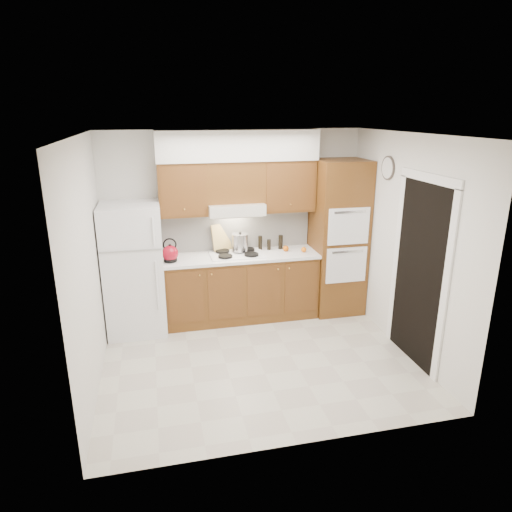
{
  "coord_description": "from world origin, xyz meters",
  "views": [
    {
      "loc": [
        -1.1,
        -4.68,
        2.83
      ],
      "look_at": [
        0.07,
        0.45,
        1.15
      ],
      "focal_mm": 32.0,
      "sensor_mm": 36.0,
      "label": 1
    }
  ],
  "objects": [
    {
      "name": "floor",
      "position": [
        0.0,
        0.0,
        0.0
      ],
      "size": [
        3.6,
        3.6,
        0.0
      ],
      "primitive_type": "plane",
      "color": "beige",
      "rests_on": "ground"
    },
    {
      "name": "ceiling",
      "position": [
        0.0,
        0.0,
        2.6
      ],
      "size": [
        3.6,
        3.6,
        0.0
      ],
      "primitive_type": "plane",
      "color": "white",
      "rests_on": "wall_back"
    },
    {
      "name": "wall_back",
      "position": [
        0.0,
        1.5,
        1.3
      ],
      "size": [
        3.6,
        0.02,
        2.6
      ],
      "primitive_type": "cube",
      "color": "silver",
      "rests_on": "floor"
    },
    {
      "name": "wall_left",
      "position": [
        -1.8,
        0.0,
        1.3
      ],
      "size": [
        0.02,
        3.0,
        2.6
      ],
      "primitive_type": "cube",
      "color": "silver",
      "rests_on": "floor"
    },
    {
      "name": "wall_right",
      "position": [
        1.8,
        0.0,
        1.3
      ],
      "size": [
        0.02,
        3.0,
        2.6
      ],
      "primitive_type": "cube",
      "color": "silver",
      "rests_on": "floor"
    },
    {
      "name": "fridge",
      "position": [
        -1.41,
        1.14,
        0.86
      ],
      "size": [
        0.75,
        0.72,
        1.72
      ],
      "primitive_type": "cube",
      "color": "white",
      "rests_on": "floor"
    },
    {
      "name": "base_cabinets",
      "position": [
        0.02,
        1.2,
        0.45
      ],
      "size": [
        2.11,
        0.6,
        0.9
      ],
      "primitive_type": "cube",
      "color": "brown",
      "rests_on": "floor"
    },
    {
      "name": "countertop",
      "position": [
        0.03,
        1.19,
        0.92
      ],
      "size": [
        2.13,
        0.62,
        0.04
      ],
      "primitive_type": "cube",
      "color": "white",
      "rests_on": "base_cabinets"
    },
    {
      "name": "backsplash",
      "position": [
        0.02,
        1.49,
        1.22
      ],
      "size": [
        2.11,
        0.03,
        0.56
      ],
      "primitive_type": "cube",
      "color": "white",
      "rests_on": "countertop"
    },
    {
      "name": "oven_cabinet",
      "position": [
        1.44,
        1.18,
        1.1
      ],
      "size": [
        0.7,
        0.65,
        2.2
      ],
      "primitive_type": "cube",
      "color": "brown",
      "rests_on": "floor"
    },
    {
      "name": "upper_cab_left",
      "position": [
        -0.71,
        1.33,
        1.85
      ],
      "size": [
        0.63,
        0.33,
        0.7
      ],
      "primitive_type": "cube",
      "color": "brown",
      "rests_on": "wall_back"
    },
    {
      "name": "upper_cab_right",
      "position": [
        0.72,
        1.33,
        1.85
      ],
      "size": [
        0.73,
        0.33,
        0.7
      ],
      "primitive_type": "cube",
      "color": "brown",
      "rests_on": "wall_back"
    },
    {
      "name": "range_hood",
      "position": [
        -0.02,
        1.27,
        1.57
      ],
      "size": [
        0.75,
        0.45,
        0.15
      ],
      "primitive_type": "cube",
      "color": "silver",
      "rests_on": "wall_back"
    },
    {
      "name": "upper_cab_over_hood",
      "position": [
        -0.02,
        1.33,
        1.92
      ],
      "size": [
        0.75,
        0.33,
        0.55
      ],
      "primitive_type": "cube",
      "color": "brown",
      "rests_on": "range_hood"
    },
    {
      "name": "soffit",
      "position": [
        0.03,
        1.32,
        2.4
      ],
      "size": [
        2.13,
        0.36,
        0.4
      ],
      "primitive_type": "cube",
      "color": "silver",
      "rests_on": "wall_back"
    },
    {
      "name": "cooktop",
      "position": [
        -0.02,
        1.21,
        0.95
      ],
      "size": [
        0.74,
        0.5,
        0.01
      ],
      "primitive_type": "cube",
      "color": "white",
      "rests_on": "countertop"
    },
    {
      "name": "doorway",
      "position": [
        1.79,
        -0.35,
        1.05
      ],
      "size": [
        0.02,
        0.9,
        2.1
      ],
      "primitive_type": "cube",
      "color": "black",
      "rests_on": "floor"
    },
    {
      "name": "wall_clock",
      "position": [
        1.79,
        0.55,
        2.15
      ],
      "size": [
        0.02,
        0.3,
        0.3
      ],
      "primitive_type": "cylinder",
      "rotation": [
        0.0,
        1.57,
        0.0
      ],
      "color": "#3F3833",
      "rests_on": "wall_right"
    },
    {
      "name": "kettle",
      "position": [
        -0.93,
        1.1,
        1.06
      ],
      "size": [
        0.28,
        0.28,
        0.21
      ],
      "primitive_type": "sphere",
      "rotation": [
        0.0,
        0.0,
        -0.4
      ],
      "color": "maroon",
      "rests_on": "countertop"
    },
    {
      "name": "cutting_board",
      "position": [
        -0.2,
        1.44,
        1.14
      ],
      "size": [
        0.29,
        0.19,
        0.37
      ],
      "primitive_type": "cube",
      "rotation": [
        -0.21,
        0.0,
        0.39
      ],
      "color": "tan",
      "rests_on": "countertop"
    },
    {
      "name": "stock_pot",
      "position": [
        0.04,
        1.29,
        1.09
      ],
      "size": [
        0.23,
        0.23,
        0.23
      ],
      "primitive_type": "cylinder",
      "rotation": [
        0.0,
        0.0,
        -0.05
      ],
      "color": "#ACACB0",
      "rests_on": "cooktop"
    },
    {
      "name": "condiment_a",
      "position": [
        0.35,
        1.38,
        1.04
      ],
      "size": [
        0.07,
        0.07,
        0.2
      ],
      "primitive_type": "cylinder",
      "rotation": [
        0.0,
        0.0,
        -0.29
      ],
      "color": "black",
      "rests_on": "countertop"
    },
    {
      "name": "condiment_b",
      "position": [
        0.64,
        1.35,
        1.04
      ],
      "size": [
        0.07,
        0.07,
        0.2
      ],
      "primitive_type": "cylinder",
      "rotation": [
        0.0,
        0.0,
        -0.08
      ],
      "color": "black",
      "rests_on": "countertop"
    },
    {
      "name": "condiment_c",
      "position": [
        0.46,
        1.34,
        1.02
      ],
      "size": [
        0.05,
        0.05,
        0.15
      ],
      "primitive_type": "cylinder",
      "rotation": [
        0.0,
        0.0,
        -0.04
      ],
      "color": "black",
      "rests_on": "countertop"
    },
    {
      "name": "orange_near",
      "position": [
        0.91,
        1.12,
        0.98
      ],
      "size": [
        0.1,
        0.1,
        0.07
      ],
      "primitive_type": "sphere",
      "rotation": [
        0.0,
        0.0,
        0.43
      ],
      "color": "orange",
      "rests_on": "countertop"
    },
    {
      "name": "orange_far",
      "position": [
        0.68,
        1.21,
        0.98
      ],
      "size": [
        0.11,
        0.11,
        0.08
      ],
      "primitive_type": "sphere",
      "rotation": [
        0.0,
        0.0,
        -0.43
      ],
      "color": "orange",
      "rests_on": "countertop"
    }
  ]
}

